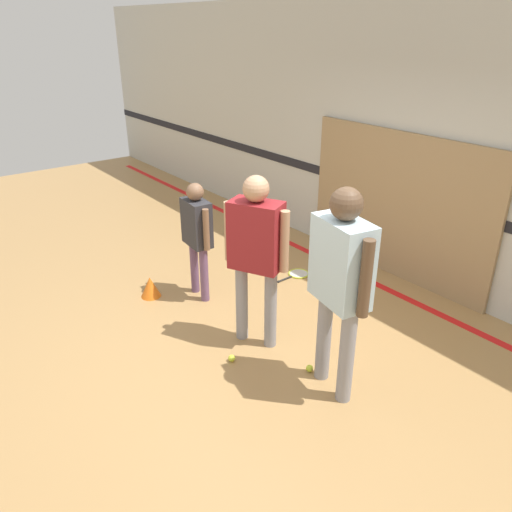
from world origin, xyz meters
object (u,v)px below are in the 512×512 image
object	(u,v)px
tennis_ball_by_spare_racket	(315,267)
tennis_ball_stray_left	(310,368)
person_student_right	(341,273)
person_instructor	(256,244)
person_student_left	(197,229)
tennis_ball_near_instructor	(232,358)
training_cone	(150,287)
racket_spare_on_floor	(297,274)

from	to	relation	value
tennis_ball_by_spare_racket	tennis_ball_stray_left	xyz separation A→B (m)	(1.48, -1.50, 0.00)
person_student_right	tennis_ball_by_spare_racket	bearing A→B (deg)	-28.75
tennis_ball_by_spare_racket	person_instructor	bearing A→B (deg)	-63.23
tennis_ball_stray_left	person_student_left	bearing A→B (deg)	-178.92
person_student_left	tennis_ball_near_instructor	size ratio (longest dim) A/B	20.51
training_cone	racket_spare_on_floor	bearing A→B (deg)	69.41
person_student_left	tennis_ball_by_spare_racket	bearing A→B (deg)	83.27
person_student_left	racket_spare_on_floor	world-z (taller)	person_student_left
person_instructor	racket_spare_on_floor	world-z (taller)	person_instructor
tennis_ball_by_spare_racket	tennis_ball_stray_left	distance (m)	2.11
person_student_right	racket_spare_on_floor	size ratio (longest dim) A/B	3.63
person_student_left	person_student_right	bearing A→B (deg)	6.22
racket_spare_on_floor	tennis_ball_near_instructor	bearing A→B (deg)	27.57
tennis_ball_near_instructor	tennis_ball_by_spare_racket	size ratio (longest dim) A/B	1.00
person_student_left	training_cone	bearing A→B (deg)	-120.58
racket_spare_on_floor	training_cone	size ratio (longest dim) A/B	2.03
person_student_right	tennis_ball_stray_left	distance (m)	1.12
tennis_ball_by_spare_racket	tennis_ball_stray_left	world-z (taller)	same
tennis_ball_by_spare_racket	tennis_ball_stray_left	bearing A→B (deg)	-45.26
person_student_right	tennis_ball_by_spare_racket	world-z (taller)	person_student_right
person_student_right	training_cone	bearing A→B (deg)	23.36
person_student_left	racket_spare_on_floor	bearing A→B (deg)	81.22
person_instructor	tennis_ball_by_spare_racket	bearing A→B (deg)	90.41
racket_spare_on_floor	tennis_ball_stray_left	world-z (taller)	tennis_ball_stray_left
person_student_left	person_student_right	size ratio (longest dim) A/B	0.75
person_student_left	racket_spare_on_floor	distance (m)	1.53
person_instructor	person_student_left	xyz separation A→B (m)	(-1.12, 0.05, -0.21)
person_student_left	person_student_right	world-z (taller)	person_student_right
tennis_ball_stray_left	training_cone	size ratio (longest dim) A/B	0.27
person_student_right	training_cone	size ratio (longest dim) A/B	7.36
person_student_right	training_cone	xyz separation A→B (m)	(-2.41, -0.50, -1.00)
person_instructor	tennis_ball_near_instructor	xyz separation A→B (m)	(0.13, -0.39, -1.02)
racket_spare_on_floor	training_cone	world-z (taller)	training_cone
person_instructor	person_student_left	distance (m)	1.14
racket_spare_on_floor	tennis_ball_near_instructor	distance (m)	1.93
person_student_left	tennis_ball_stray_left	distance (m)	1.98
tennis_ball_near_instructor	tennis_ball_by_spare_racket	xyz separation A→B (m)	(-0.92, 1.97, 0.00)
racket_spare_on_floor	tennis_ball_by_spare_racket	distance (m)	0.29
person_instructor	training_cone	xyz separation A→B (m)	(-1.45, -0.41, -0.93)
tennis_ball_near_instructor	training_cone	world-z (taller)	training_cone
tennis_ball_by_spare_racket	person_student_right	bearing A→B (deg)	-40.31
person_instructor	tennis_ball_near_instructor	bearing A→B (deg)	-98.29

